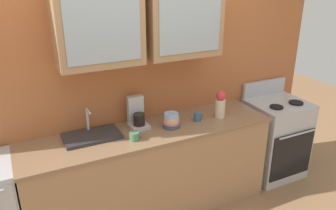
{
  "coord_description": "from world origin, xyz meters",
  "views": [
    {
      "loc": [
        -1.11,
        -2.62,
        2.33
      ],
      "look_at": [
        0.18,
        0.0,
        1.13
      ],
      "focal_mm": 36.38,
      "sensor_mm": 36.0,
      "label": 1
    }
  ],
  "objects": [
    {
      "name": "ground_plane",
      "position": [
        0.0,
        0.0,
        0.0
      ],
      "size": [
        10.0,
        10.0,
        0.0
      ],
      "primitive_type": "plane",
      "color": "#936B47"
    },
    {
      "name": "cup_near_bowls",
      "position": [
        0.5,
        -0.01,
        0.96
      ],
      "size": [
        0.1,
        0.07,
        0.09
      ],
      "color": "#38608C",
      "rests_on": "counter"
    },
    {
      "name": "bowl_stack",
      "position": [
        0.21,
        -0.03,
        0.98
      ],
      "size": [
        0.17,
        0.17,
        0.14
      ],
      "color": "#4C4C54",
      "rests_on": "counter"
    },
    {
      "name": "vase",
      "position": [
        0.75,
        -0.04,
        1.05
      ],
      "size": [
        0.1,
        0.1,
        0.28
      ],
      "color": "beige",
      "rests_on": "counter"
    },
    {
      "name": "counter",
      "position": [
        0.0,
        0.0,
        0.46
      ],
      "size": [
        2.39,
        0.6,
        0.91
      ],
      "color": "#A87F56",
      "rests_on": "ground_plane"
    },
    {
      "name": "cup_near_sink",
      "position": [
        -0.2,
        -0.12,
        0.95
      ],
      "size": [
        0.12,
        0.09,
        0.08
      ],
      "color": "#4C7F59",
      "rests_on": "counter"
    },
    {
      "name": "coffee_maker",
      "position": [
        -0.07,
        0.14,
        1.02
      ],
      "size": [
        0.17,
        0.2,
        0.29
      ],
      "color": "#B7B7BC",
      "rests_on": "counter"
    },
    {
      "name": "back_wall_unit",
      "position": [
        -0.01,
        0.29,
        1.55
      ],
      "size": [
        4.13,
        0.44,
        2.81
      ],
      "color": "#B76638",
      "rests_on": "ground_plane"
    },
    {
      "name": "sink_faucet",
      "position": [
        -0.53,
        0.1,
        0.93
      ],
      "size": [
        0.5,
        0.3,
        0.25
      ],
      "color": "#2D2D30",
      "rests_on": "counter"
    },
    {
      "name": "stove_range",
      "position": [
        1.58,
        -0.0,
        0.46
      ],
      "size": [
        0.63,
        0.62,
        1.09
      ],
      "color": "silver",
      "rests_on": "ground_plane"
    }
  ]
}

